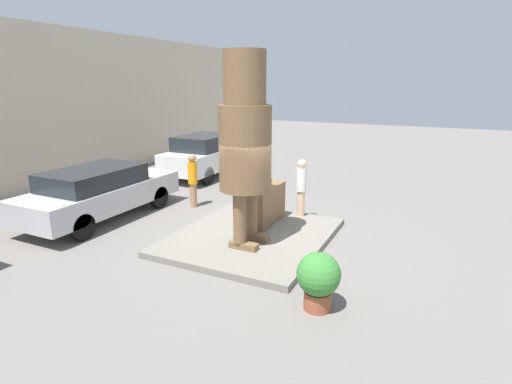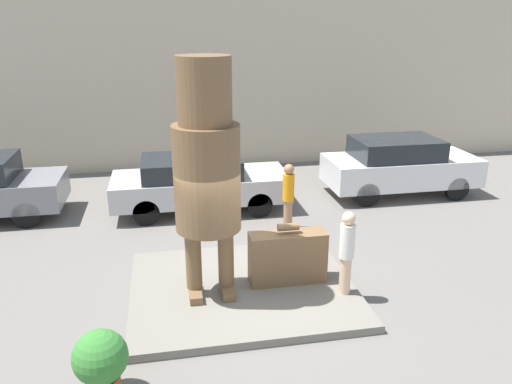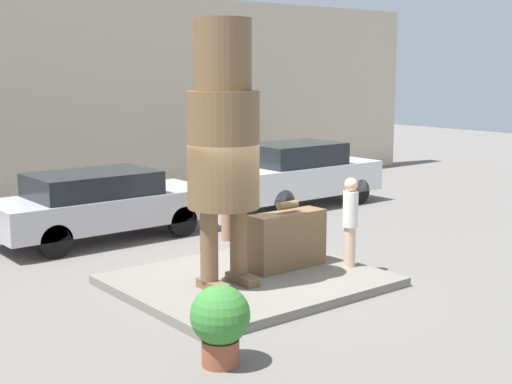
% 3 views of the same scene
% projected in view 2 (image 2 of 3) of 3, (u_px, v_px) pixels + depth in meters
% --- Properties ---
extents(ground_plane, '(60.00, 60.00, 0.00)m').
position_uv_depth(ground_plane, '(243.00, 292.00, 9.65)').
color(ground_plane, slate).
extents(pedestal, '(4.24, 3.58, 0.15)m').
position_uv_depth(pedestal, '(243.00, 289.00, 9.63)').
color(pedestal, slate).
rests_on(pedestal, ground_plane).
extents(building_backdrop, '(28.00, 0.60, 5.77)m').
position_uv_depth(building_backdrop, '(199.00, 85.00, 17.16)').
color(building_backdrop, beige).
rests_on(building_backdrop, ground_plane).
extents(statue_figure, '(1.16, 1.16, 4.31)m').
position_uv_depth(statue_figure, '(207.00, 163.00, 8.54)').
color(statue_figure, brown).
rests_on(statue_figure, pedestal).
extents(giant_suitcase, '(1.48, 0.47, 1.21)m').
position_uv_depth(giant_suitcase, '(287.00, 257.00, 9.60)').
color(giant_suitcase, brown).
rests_on(giant_suitcase, pedestal).
extents(tourist, '(0.28, 0.28, 1.62)m').
position_uv_depth(tourist, '(347.00, 249.00, 9.06)').
color(tourist, beige).
rests_on(tourist, pedestal).
extents(parked_car_silver, '(4.76, 1.87, 1.50)m').
position_uv_depth(parked_car_silver, '(198.00, 182.00, 13.60)').
color(parked_car_silver, '#B7B7BC').
rests_on(parked_car_silver, ground_plane).
extents(parked_car_white, '(4.46, 1.88, 1.72)m').
position_uv_depth(parked_car_white, '(399.00, 165.00, 14.84)').
color(parked_car_white, silver).
rests_on(parked_car_white, ground_plane).
extents(planter_pot, '(0.76, 0.76, 1.03)m').
position_uv_depth(planter_pot, '(101.00, 361.00, 6.79)').
color(planter_pot, brown).
rests_on(planter_pot, ground_plane).
extents(worker_hivis, '(0.29, 0.29, 1.69)m').
position_uv_depth(worker_hivis, '(288.00, 194.00, 12.30)').
color(worker_hivis, '#A87A56').
rests_on(worker_hivis, ground_plane).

